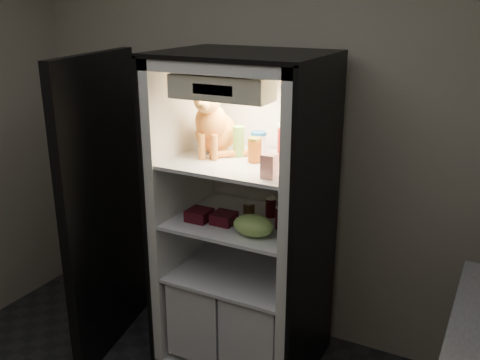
# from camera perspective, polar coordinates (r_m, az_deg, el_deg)

# --- Properties ---
(room_shell) EXTENTS (3.60, 3.60, 3.60)m
(room_shell) POSITION_cam_1_polar(r_m,az_deg,el_deg) (1.83, -19.37, 1.54)
(room_shell) COLOR white
(room_shell) RESTS_ON floor
(refrigerator) EXTENTS (0.90, 0.72, 1.88)m
(refrigerator) POSITION_cam_1_polar(r_m,az_deg,el_deg) (3.17, 0.64, -6.29)
(refrigerator) COLOR white
(refrigerator) RESTS_ON floor
(fridge_door) EXTENTS (0.24, 0.86, 1.85)m
(fridge_door) POSITION_cam_1_polar(r_m,az_deg,el_deg) (3.36, -14.34, -3.14)
(fridge_door) COLOR black
(fridge_door) RESTS_ON floor
(tabby_cat) EXTENTS (0.40, 0.44, 0.45)m
(tabby_cat) POSITION_cam_1_polar(r_m,az_deg,el_deg) (3.03, -2.81, 5.82)
(tabby_cat) COLOR #D9591B
(tabby_cat) RESTS_ON refrigerator
(parmesan_shaker) EXTENTS (0.07, 0.07, 0.17)m
(parmesan_shaker) POSITION_cam_1_polar(r_m,az_deg,el_deg) (3.00, -0.15, 4.14)
(parmesan_shaker) COLOR #268B35
(parmesan_shaker) RESTS_ON refrigerator
(mayo_tub) EXTENTS (0.09, 0.09, 0.13)m
(mayo_tub) POSITION_cam_1_polar(r_m,az_deg,el_deg) (3.08, 1.99, 4.03)
(mayo_tub) COLOR white
(mayo_tub) RESTS_ON refrigerator
(salsa_jar) EXTENTS (0.08, 0.08, 0.14)m
(salsa_jar) POSITION_cam_1_polar(r_m,az_deg,el_deg) (2.90, 1.56, 3.23)
(salsa_jar) COLOR maroon
(salsa_jar) RESTS_ON refrigerator
(pepper_jar) EXTENTS (0.12, 0.12, 0.21)m
(pepper_jar) POSITION_cam_1_polar(r_m,az_deg,el_deg) (2.92, 5.19, 4.00)
(pepper_jar) COLOR #AA161B
(pepper_jar) RESTS_ON refrigerator
(cream_carton) EXTENTS (0.07, 0.07, 0.12)m
(cream_carton) POSITION_cam_1_polar(r_m,az_deg,el_deg) (2.64, 3.15, 1.50)
(cream_carton) COLOR silver
(cream_carton) RESTS_ON refrigerator
(soda_can_a) EXTENTS (0.06, 0.06, 0.11)m
(soda_can_a) POSITION_cam_1_polar(r_m,az_deg,el_deg) (3.08, 3.30, -2.93)
(soda_can_a) COLOR black
(soda_can_a) RESTS_ON refrigerator
(soda_can_b) EXTENTS (0.07, 0.07, 0.13)m
(soda_can_b) POSITION_cam_1_polar(r_m,az_deg,el_deg) (2.97, 4.65, -3.62)
(soda_can_b) COLOR black
(soda_can_b) RESTS_ON refrigerator
(soda_can_c) EXTENTS (0.07, 0.07, 0.12)m
(soda_can_c) POSITION_cam_1_polar(r_m,az_deg,el_deg) (2.93, 4.42, -4.02)
(soda_can_c) COLOR black
(soda_can_c) RESTS_ON refrigerator
(condiment_jar) EXTENTS (0.07, 0.07, 0.09)m
(condiment_jar) POSITION_cam_1_polar(r_m,az_deg,el_deg) (3.08, 0.96, -3.17)
(condiment_jar) COLOR #4F3216
(condiment_jar) RESTS_ON refrigerator
(grape_bag) EXTENTS (0.22, 0.16, 0.11)m
(grape_bag) POSITION_cam_1_polar(r_m,az_deg,el_deg) (2.83, 1.43, -4.89)
(grape_bag) COLOR #96D362
(grape_bag) RESTS_ON refrigerator
(berry_box_left) EXTENTS (0.13, 0.13, 0.06)m
(berry_box_left) POSITION_cam_1_polar(r_m,az_deg,el_deg) (3.04, -4.37, -3.74)
(berry_box_left) COLOR #4E0D19
(berry_box_left) RESTS_ON refrigerator
(berry_box_right) EXTENTS (0.12, 0.12, 0.06)m
(berry_box_right) POSITION_cam_1_polar(r_m,az_deg,el_deg) (2.99, -1.73, -4.09)
(berry_box_right) COLOR #4E0D19
(berry_box_right) RESTS_ON refrigerator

